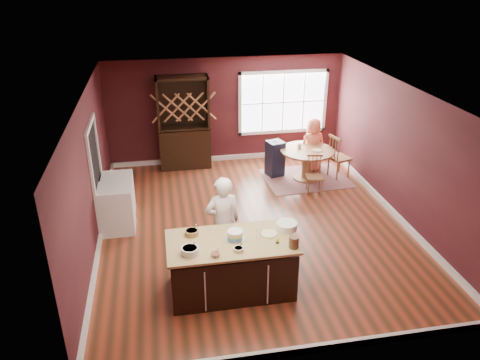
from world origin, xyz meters
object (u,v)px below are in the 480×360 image
Objects in this scene: chair_south at (315,175)px; chair_north at (310,150)px; chair_east at (340,156)px; hutch at (184,123)px; layer_cake at (235,235)px; washer at (117,209)px; dryer at (119,195)px; seated_woman at (313,145)px; baker at (223,222)px; high_chair at (275,158)px; dining_table at (307,158)px; toddler at (273,144)px; kitchen_island at (231,267)px.

chair_north is (0.39, 1.51, 0.00)m from chair_south.
chair_east is 3.91m from hutch.
hutch is (-0.42, 5.12, 0.18)m from layer_cake.
chair_north is at bearing 26.81° from washer.
hutch reaches higher than chair_east.
layer_cake is at bearing 43.01° from chair_north.
chair_north is at bearing 20.24° from dryer.
baker is at bearing 43.46° from seated_woman.
hutch is 2.86m from dryer.
chair_north is at bearing 2.28° from high_chair.
seated_woman is (0.29, 0.46, 0.15)m from dining_table.
chair_south is (2.43, 2.35, -0.38)m from baker.
toddler is (1.75, 3.50, -0.02)m from baker.
toddler is (-0.05, 0.01, 0.35)m from high_chair.
layer_cake is 0.31× the size of chair_east.
dryer is (0.00, 0.64, -0.02)m from washer.
layer_cake is 4.50m from toddler.
layer_cake is 3.87m from chair_south.
dryer is at bearing 83.32° from chair_east.
dining_table is at bearing 57.55° from kitchen_island.
washer is at bearing 15.60° from seated_woman.
chair_south is at bearing 52.35° from layer_cake.
baker reaches higher than chair_north.
chair_north is at bearing 58.65° from kitchen_island.
seated_woman is 3.25m from hutch.
layer_cake reaches higher than chair_north.
dryer is at bearing -159.22° from toddler.
layer_cake is at bearing -129.59° from high_chair.
chair_north is 0.97× the size of washer.
baker is 1.81× the size of high_chair.
kitchen_island is 3.92m from chair_south.
hutch reaches higher than seated_woman.
baker is 4.96× the size of layer_cake.
washer is (-1.86, 1.49, -0.37)m from baker.
layer_cake is (0.07, 0.05, 0.55)m from kitchen_island.
high_chair is (1.80, 3.50, -0.37)m from baker.
dining_table is at bearing 20.85° from washer.
hutch is (-2.82, 1.28, 0.63)m from dining_table.
hutch reaches higher than toddler.
chair_south is at bearing -143.75° from baker.
kitchen_island is 4.59m from toddler.
toddler reaches higher than washer.
layer_cake is 2.97m from washer.
dryer is at bearing -166.66° from chair_south.
toddler is 4.14m from washer.
dryer is (-5.18, -1.00, -0.10)m from chair_east.
layer_cake is 0.36× the size of high_chair.
seated_woman is 1.02m from high_chair.
dining_table is 0.81m from chair_south.
chair_east is (3.31, 3.13, -0.29)m from baker.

